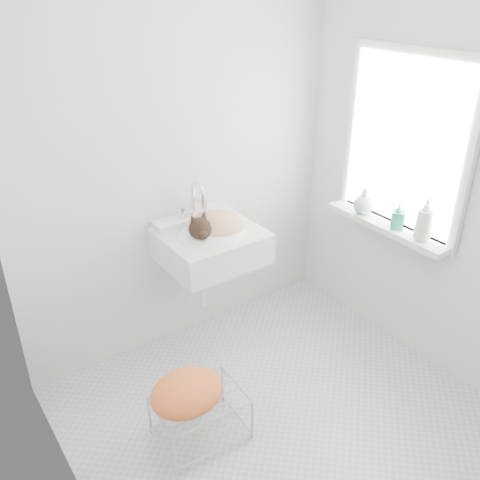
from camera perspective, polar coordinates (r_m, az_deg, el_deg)
floor at (r=3.15m, az=4.11°, el=-18.40°), size 2.20×2.00×0.02m
back_wall at (r=3.18m, az=-6.63°, el=8.90°), size 2.20×0.02×2.50m
right_wall at (r=3.19m, az=20.58°, el=7.36°), size 0.02×2.00×2.50m
left_wall at (r=1.97m, az=-20.42°, el=-5.22°), size 0.02×2.00×2.50m
window_glass at (r=3.26m, az=17.87°, el=10.05°), size 0.01×0.80×1.00m
window_frame at (r=3.25m, az=17.71°, el=10.02°), size 0.04×0.90×1.10m
windowsill at (r=3.39m, az=15.84°, el=1.49°), size 0.16×0.88×0.04m
sink at (r=3.15m, az=-3.27°, el=0.92°), size 0.60×0.52×0.24m
faucet at (r=3.23m, az=-5.05°, el=4.31°), size 0.22×0.15×0.22m
cat at (r=3.12m, az=-2.90°, el=1.52°), size 0.40×0.31×0.25m
wire_rack at (r=2.92m, az=-4.39°, el=-18.71°), size 0.47×0.35×0.27m
towel at (r=2.79m, az=-5.86°, el=-17.16°), size 0.40×0.28×0.16m
bottle_a at (r=3.23m, az=19.32°, el=0.04°), size 0.10×0.10×0.22m
bottle_b at (r=3.33m, az=16.83°, el=1.24°), size 0.11×0.11×0.17m
bottle_c at (r=3.48m, az=13.35°, el=2.91°), size 0.18×0.18×0.17m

